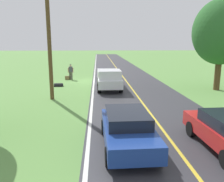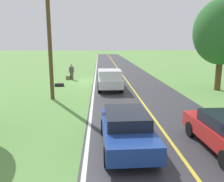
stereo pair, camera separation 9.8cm
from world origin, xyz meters
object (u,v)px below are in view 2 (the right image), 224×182
suitcase_carried (68,78)px  utility_pole_roadside (49,37)px  pickup_truck_passing (110,79)px  hitchhiker_walking (72,71)px  tree_far_side_near (222,32)px  sedan_ahead_same_lane (126,128)px

suitcase_carried → utility_pole_roadside: bearing=0.5°
suitcase_carried → pickup_truck_passing: bearing=37.6°
hitchhiker_walking → tree_far_side_near: 15.50m
hitchhiker_walking → suitcase_carried: (0.42, 0.08, -0.77)m
suitcase_carried → sedan_ahead_same_lane: 18.03m
suitcase_carried → sedan_ahead_same_lane: size_ratio=0.10×
sedan_ahead_same_lane → utility_pole_roadside: utility_pole_roadside is taller
hitchhiker_walking → pickup_truck_passing: bearing=124.5°
pickup_truck_passing → tree_far_side_near: (-9.42, 0.81, 3.98)m
hitchhiker_walking → tree_far_side_near: bearing=153.7°
pickup_truck_passing → tree_far_side_near: 10.26m
pickup_truck_passing → sedan_ahead_same_lane: size_ratio=1.22×
suitcase_carried → tree_far_side_near: tree_far_side_near is taller
utility_pole_roadside → tree_far_side_near: bearing=-169.2°
sedan_ahead_same_lane → utility_pole_roadside: 10.10m
suitcase_carried → tree_far_side_near: 16.04m
suitcase_carried → tree_far_side_near: bearing=64.7°
hitchhiker_walking → pickup_truck_passing: 7.08m
tree_far_side_near → sedan_ahead_same_lane: (9.27, 10.86, -4.20)m
pickup_truck_passing → sedan_ahead_same_lane: (-0.16, 11.67, -0.21)m
hitchhiker_walking → sedan_ahead_same_lane: hitchhiker_walking is taller
tree_far_side_near → sedan_ahead_same_lane: tree_far_side_near is taller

